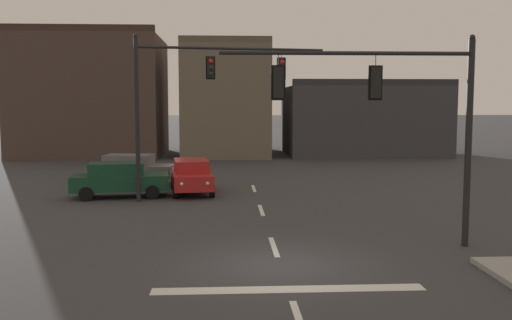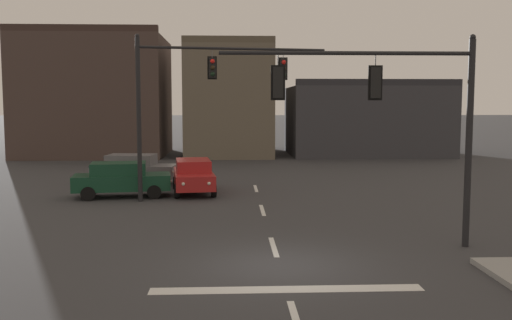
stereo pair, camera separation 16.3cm
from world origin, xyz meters
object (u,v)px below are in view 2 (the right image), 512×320
Objects in this scene: signal_mast_near_side at (395,104)px; signal_mast_far_side at (194,88)px; car_lot_nearside at (121,179)px; car_lot_middle at (193,175)px; car_lot_farside at (134,169)px.

signal_mast_far_side reaches higher than signal_mast_near_side.
car_lot_middle is (3.27, 1.14, 0.00)m from car_lot_nearside.
car_lot_farside is at bearing 138.14° from car_lot_middle.
signal_mast_near_side is at bearing -44.64° from car_lot_nearside.
car_lot_nearside is at bearing -88.30° from car_lot_farside.
car_lot_middle is at bearing -41.86° from car_lot_farside.
car_lot_nearside is (-3.47, 0.92, -4.16)m from signal_mast_far_side.
signal_mast_near_side is at bearing -54.28° from car_lot_farside.
signal_mast_far_side is 7.49m from car_lot_farside.
signal_mast_far_side is 1.83× the size of car_lot_middle.
car_lot_middle is 1.00× the size of car_lot_farside.
signal_mast_far_side is (-6.45, 8.88, 0.71)m from signal_mast_near_side.
signal_mast_near_side is 17.55m from car_lot_farside.
signal_mast_far_side is 4.64m from car_lot_middle.
signal_mast_far_side is 5.49m from car_lot_nearside.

